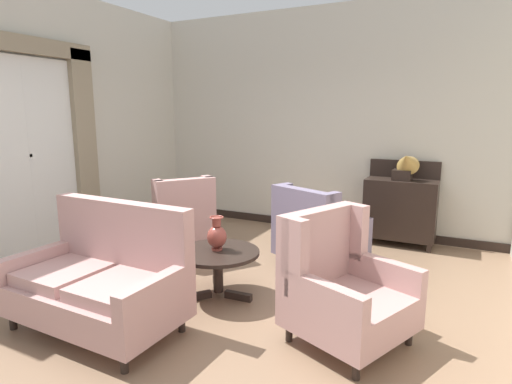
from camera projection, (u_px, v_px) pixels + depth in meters
name	position (u px, v px, depth m)	size (l,w,h in m)	color
ground	(207.00, 307.00, 3.95)	(8.73, 8.73, 0.00)	#896B51
wall_back	(318.00, 122.00, 6.37)	(5.58, 0.08, 3.33)	beige
wall_left	(73.00, 123.00, 5.66)	(0.08, 4.36, 3.33)	beige
baseboard_back	(314.00, 225.00, 6.63)	(5.42, 0.03, 0.12)	black
window_with_curtains	(30.00, 142.00, 5.01)	(0.12, 1.89, 2.60)	silver
coffee_table	(218.00, 260.00, 4.13)	(0.82, 0.82, 0.47)	black
porcelain_vase	(217.00, 235.00, 4.12)	(0.19, 0.19, 0.34)	brown
settee	(101.00, 280.00, 3.52)	(1.50, 0.84, 1.05)	tan
armchair_near_window	(316.00, 233.00, 4.91)	(1.10, 1.11, 0.97)	slate
armchair_back_corner	(180.00, 222.00, 5.35)	(1.09, 1.07, 1.02)	tan
armchair_near_sideboard	(341.00, 288.00, 3.33)	(1.07, 1.09, 1.03)	tan
side_table	(346.00, 233.00, 4.92)	(0.49, 0.49, 0.69)	black
sideboard	(400.00, 208.00, 5.75)	(0.93, 0.43, 1.15)	black
gramophone	(406.00, 165.00, 5.55)	(0.33, 0.40, 0.46)	black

